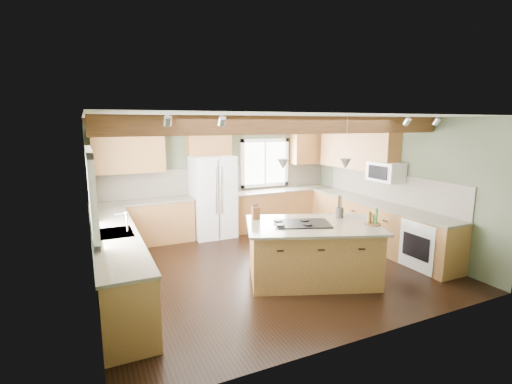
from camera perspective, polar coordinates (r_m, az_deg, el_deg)
name	(u,v)px	position (r m, az deg, el deg)	size (l,w,h in m)	color
floor	(268,266)	(6.72, 1.85, -11.28)	(5.60, 5.60, 0.00)	black
ceiling	(269,117)	(6.24, 1.99, 11.47)	(5.60, 5.60, 0.00)	silver
wall_back	(220,176)	(8.63, -5.62, 2.51)	(5.60, 5.60, 0.00)	#444D37
wall_left	(90,210)	(5.69, -24.14, -2.56)	(5.00, 5.00, 0.00)	#444D37
wall_right	(391,183)	(8.00, 20.10, 1.29)	(5.00, 5.00, 0.00)	#444D37
ceiling_beam	(293,125)	(5.56, 5.68, 10.20)	(5.55, 0.26, 0.26)	#512817
soffit_trim	(220,121)	(8.45, -5.55, 10.78)	(5.55, 0.20, 0.10)	#512817
backsplash_back	(220,180)	(8.63, -5.58, 1.91)	(5.58, 0.03, 0.58)	brown
backsplash_right	(389,187)	(8.04, 19.74, 0.70)	(0.03, 3.70, 0.58)	brown
base_cab_back_left	(144,223)	(8.10, -16.85, -4.65)	(2.02, 0.60, 0.88)	brown
counter_back_left	(143,202)	(7.99, -17.03, -1.46)	(2.06, 0.64, 0.04)	#454033
base_cab_back_right	(282,208)	(9.12, 3.98, -2.53)	(2.62, 0.60, 0.88)	brown
counter_back_right	(282,190)	(9.03, 4.02, 0.32)	(2.66, 0.64, 0.04)	#454033
base_cab_left	(117,264)	(5.99, -20.62, -10.28)	(0.60, 3.70, 0.88)	brown
counter_left	(115,234)	(5.84, -20.91, -6.05)	(0.64, 3.74, 0.04)	#454033
base_cab_right	(376,225)	(8.01, 17.93, -4.88)	(0.60, 3.70, 0.88)	brown
counter_right	(377,203)	(7.90, 18.12, -1.66)	(0.64, 3.74, 0.04)	#454033
upper_cab_back_left	(129,151)	(7.95, -19.00, 6.02)	(1.40, 0.35, 0.90)	brown
upper_cab_over_fridge	(209,139)	(8.29, -7.30, 8.05)	(0.96, 0.35, 0.70)	brown
upper_cab_right	(357,149)	(8.47, 15.22, 6.47)	(0.35, 2.20, 0.90)	brown
upper_cab_back_corner	(308,145)	(9.42, 8.08, 7.11)	(0.90, 0.35, 0.90)	brown
window_left	(90,192)	(5.69, -24.14, 0.02)	(0.04, 1.60, 1.05)	white
window_back	(264,163)	(9.02, 1.31, 4.51)	(1.10, 0.04, 1.00)	white
sink	(115,234)	(5.84, -20.91, -6.00)	(0.50, 0.65, 0.03)	#262628
faucet	(127,223)	(5.82, -19.24, -4.48)	(0.02, 0.02, 0.28)	#B2B2B7
dishwasher	(127,302)	(4.79, -19.16, -15.64)	(0.60, 0.60, 0.84)	white
oven	(428,244)	(7.15, 24.99, -7.29)	(0.60, 0.72, 0.84)	white
microwave	(386,172)	(7.78, 19.33, 2.95)	(0.40, 0.70, 0.38)	white
pendant_left	(283,164)	(5.72, 4.19, 4.30)	(0.18, 0.18, 0.16)	#B2B2B7
pendant_right	(345,164)	(5.93, 13.60, 4.26)	(0.18, 0.18, 0.16)	#B2B2B7
refrigerator	(213,197)	(8.24, -6.66, -0.71)	(0.90, 0.74, 1.80)	white
island	(312,253)	(6.13, 8.59, -9.21)	(1.95, 1.19, 0.88)	brown
island_top	(313,225)	(5.99, 8.71, -5.06)	(2.08, 1.32, 0.04)	#454033
cooktop	(303,224)	(5.95, 7.18, -4.83)	(0.85, 0.56, 0.02)	black
knife_block	(256,213)	(6.16, -0.03, -3.29)	(0.13, 0.10, 0.21)	brown
utensil_crock	(340,213)	(6.44, 12.74, -3.11)	(0.13, 0.13, 0.17)	#443D37
bottle_tray	(373,217)	(6.14, 17.55, -3.68)	(0.26, 0.26, 0.24)	brown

